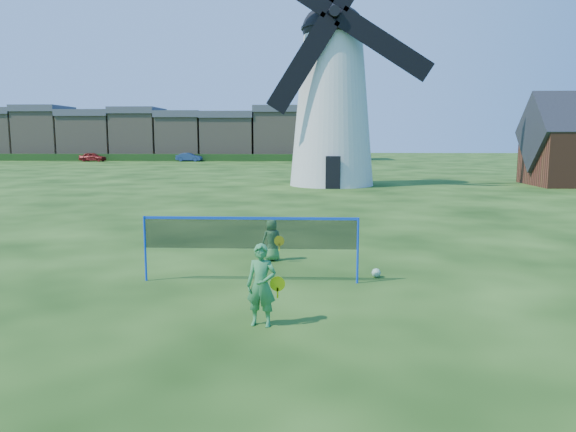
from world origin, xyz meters
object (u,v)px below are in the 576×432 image
(windmill, at_px, (332,97))
(badminton_net, at_px, (250,234))
(play_ball, at_px, (376,273))
(player_boy, at_px, (272,240))
(player_girl, at_px, (261,285))
(car_left, at_px, (93,157))
(car_right, at_px, (189,157))

(windmill, height_order, badminton_net, windmill)
(badminton_net, distance_m, play_ball, 3.22)
(player_boy, bearing_deg, badminton_net, 58.67)
(player_girl, relative_size, car_left, 0.41)
(player_boy, bearing_deg, windmill, -118.87)
(car_right, bearing_deg, player_boy, -161.72)
(car_left, bearing_deg, car_right, -81.07)
(windmill, height_order, car_right, windmill)
(player_boy, xyz_separation_m, car_left, (-29.99, 61.57, 0.05))
(player_girl, height_order, play_ball, player_girl)
(play_ball, height_order, car_right, car_right)
(windmill, distance_m, play_ball, 26.72)
(player_boy, height_order, play_ball, player_boy)
(play_ball, xyz_separation_m, car_right, (-19.15, 64.35, 0.49))
(windmill, xyz_separation_m, badminton_net, (-2.77, -26.57, -5.07))
(player_girl, bearing_deg, badminton_net, 111.01)
(play_ball, bearing_deg, windmill, 90.51)
(player_girl, xyz_separation_m, car_right, (-16.68, 67.91, -0.15))
(windmill, bearing_deg, play_ball, -89.49)
(player_boy, distance_m, car_right, 64.76)
(windmill, distance_m, car_right, 43.11)
(badminton_net, xyz_separation_m, car_left, (-29.66, 63.85, -0.51))
(windmill, bearing_deg, car_left, 131.02)
(play_ball, xyz_separation_m, car_left, (-32.66, 63.29, 0.52))
(badminton_net, bearing_deg, player_girl, -79.86)
(player_boy, xyz_separation_m, play_ball, (2.68, -1.72, -0.47))
(windmill, relative_size, car_left, 4.83)
(player_boy, relative_size, car_right, 0.32)
(play_ball, bearing_deg, player_girl, -124.68)
(badminton_net, relative_size, play_ball, 22.95)
(play_ball, bearing_deg, player_boy, 147.28)
(player_boy, bearing_deg, car_left, -87.16)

